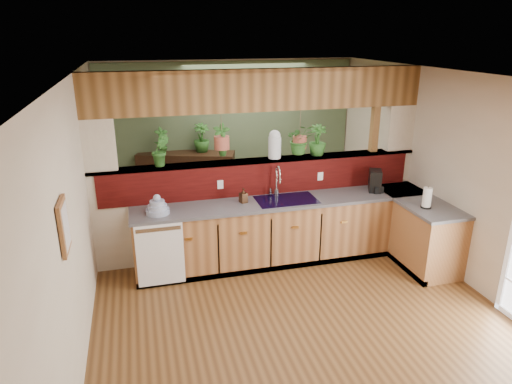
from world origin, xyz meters
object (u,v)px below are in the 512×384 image
object	(u,v)px
paper_towel	(427,198)
shelving_console	(187,183)
dish_stack	(158,208)
coffee_maker	(375,182)
faucet	(277,180)
glass_jar	(275,144)
soap_dispenser	(243,195)

from	to	relation	value
paper_towel	shelving_console	size ratio (longest dim) A/B	0.17
paper_towel	dish_stack	bearing A→B (deg)	168.58
coffee_maker	paper_towel	size ratio (longest dim) A/B	1.05
faucet	coffee_maker	world-z (taller)	faucet
dish_stack	coffee_maker	bearing A→B (deg)	1.48
faucet	coffee_maker	bearing A→B (deg)	-5.69
coffee_maker	glass_jar	xyz separation A→B (m)	(-1.39, 0.36, 0.55)
soap_dispenser	paper_towel	size ratio (longest dim) A/B	0.69
soap_dispenser	dish_stack	bearing A→B (deg)	-174.40
soap_dispenser	glass_jar	xyz separation A→B (m)	(0.53, 0.33, 0.59)
glass_jar	dish_stack	bearing A→B (deg)	-165.18
coffee_maker	soap_dispenser	bearing A→B (deg)	-156.77
shelving_console	glass_jar	bearing A→B (deg)	-43.76
soap_dispenser	glass_jar	world-z (taller)	glass_jar
dish_stack	soap_dispenser	bearing A→B (deg)	5.60
faucet	shelving_console	world-z (taller)	faucet
dish_stack	soap_dispenser	size ratio (longest dim) A/B	1.47
dish_stack	paper_towel	size ratio (longest dim) A/B	1.01
faucet	soap_dispenser	xyz separation A→B (m)	(-0.50, -0.11, -0.14)
soap_dispenser	coffee_maker	xyz separation A→B (m)	(1.92, -0.03, 0.04)
glass_jar	faucet	bearing A→B (deg)	-96.90
dish_stack	shelving_console	xyz separation A→B (m)	(0.62, 2.34, -0.48)
soap_dispenser	paper_towel	xyz separation A→B (m)	(2.24, -0.79, 0.03)
dish_stack	coffee_maker	distance (m)	3.05
glass_jar	shelving_console	distance (m)	2.42
dish_stack	paper_towel	bearing A→B (deg)	-11.42
coffee_maker	glass_jar	distance (m)	1.54
soap_dispenser	shelving_console	world-z (taller)	soap_dispenser
dish_stack	glass_jar	xyz separation A→B (m)	(1.65, 0.44, 0.61)
dish_stack	glass_jar	bearing A→B (deg)	14.82
glass_jar	shelving_console	bearing A→B (deg)	118.43
faucet	dish_stack	bearing A→B (deg)	-172.29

